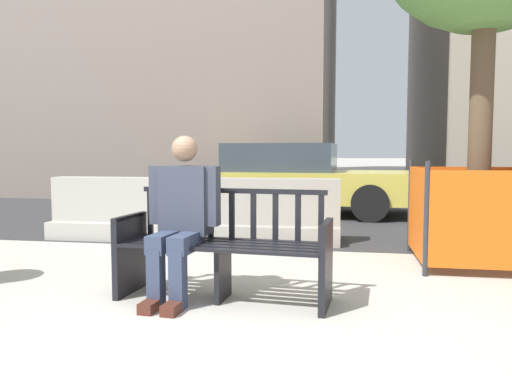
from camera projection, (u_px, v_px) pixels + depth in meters
ground_plane at (247, 326)px, 3.39m from camera, size 200.00×200.00×0.00m
street_asphalt at (317, 202)px, 11.93m from camera, size 120.00×12.00×0.01m
street_bench at (224, 250)px, 4.00m from camera, size 1.73×0.66×0.88m
seated_person at (181, 213)px, 4.00m from camera, size 0.59×0.75×1.31m
jersey_barrier_centre at (263, 216)px, 6.58m from camera, size 2.01×0.72×0.84m
jersey_barrier_left at (125, 214)px, 6.83m from camera, size 2.01×0.70×0.84m
construction_fence at (477, 213)px, 5.21m from camera, size 1.26×1.26×1.10m
car_taxi_near at (289, 179)px, 9.58m from camera, size 4.88×2.12×1.35m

